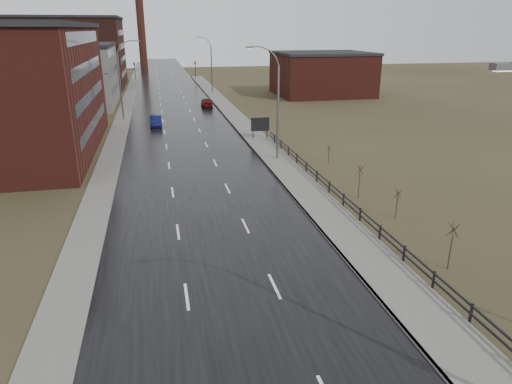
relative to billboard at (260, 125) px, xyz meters
name	(u,v)px	position (x,y,z in m)	size (l,w,h in m)	color
road	(179,120)	(-9.10, 14.60, -1.78)	(14.00, 300.00, 0.06)	black
sidewalk_right	(278,162)	(-0.50, -10.40, -1.72)	(3.20, 180.00, 0.18)	#595651
curb_right	(263,162)	(-2.02, -10.40, -1.72)	(0.16, 180.00, 0.18)	slate
sidewalk_left	(122,122)	(-17.30, 14.60, -1.75)	(2.40, 260.00, 0.12)	#595651
warehouse_mid	(66,75)	(-27.09, 32.60, 3.45)	(16.32, 20.40, 10.50)	slate
warehouse_far	(64,52)	(-32.09, 62.60, 5.95)	(26.52, 24.48, 15.50)	#331611
building_right	(322,74)	(21.20, 36.60, 2.45)	(18.36, 16.32, 8.50)	#471914
smokestack	(141,20)	(-15.10, 104.60, 13.69)	(2.70, 2.70, 30.70)	#331611
streetlight_right_mid	(275,103)	(-0.60, -9.40, 4.03)	(3.36, 0.28, 11.35)	slate
streetlight_left	(122,80)	(-16.80, 16.60, 4.03)	(3.36, 0.28, 11.35)	slate
streetlight_right_far	(210,64)	(-0.60, 44.60, 4.03)	(3.36, 0.28, 11.35)	slate
guardrail	(365,217)	(1.20, -27.09, -1.10)	(0.10, 53.05, 1.10)	black
shrub_c	(451,245)	(3.29, -33.62, -0.28)	(0.67, 0.71, 2.86)	#382D23
shrub_d	(397,203)	(4.04, -26.26, -0.64)	(0.52, 0.55, 2.20)	#382D23
shrub_e	(360,180)	(3.21, -21.71, -0.35)	(0.65, 0.68, 2.74)	#382D23
shrub_f	(329,154)	(4.49, -11.62, -0.84)	(0.44, 0.46, 1.83)	#382D23
billboard	(260,125)	(0.00, 0.00, 0.00)	(2.28, 0.17, 2.72)	black
traffic_light_left	(134,62)	(-17.10, 74.60, 2.79)	(0.58, 2.73, 5.30)	black
traffic_light_right	(195,61)	(-1.10, 74.60, 2.79)	(0.58, 2.73, 5.30)	black
car_near	(156,121)	(-12.43, 10.63, -1.07)	(1.57, 4.49, 1.48)	#0C113F
car_far	(207,102)	(-3.60, 25.99, -1.01)	(1.88, 4.68, 1.60)	#4D0E0C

